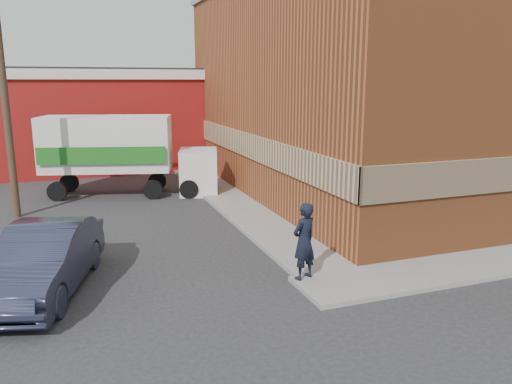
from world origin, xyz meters
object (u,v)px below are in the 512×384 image
object	(u,v)px
brick_building	(391,86)
warehouse	(60,119)
sedan	(43,260)
utility_pole	(4,86)
box_truck	(123,150)
man	(304,241)

from	to	relation	value
brick_building	warehouse	world-z (taller)	brick_building
brick_building	sedan	xyz separation A→B (m)	(-14.70, -7.64, -3.88)
brick_building	utility_pole	bearing A→B (deg)	179.98
warehouse	box_truck	bearing A→B (deg)	-72.93
warehouse	utility_pole	xyz separation A→B (m)	(-1.50, -11.00, 1.93)
utility_pole	sedan	size ratio (longest dim) A/B	1.85
warehouse	utility_pole	distance (m)	11.27
utility_pole	warehouse	bearing A→B (deg)	82.23
warehouse	utility_pole	bearing A→B (deg)	-97.77
box_truck	utility_pole	bearing A→B (deg)	-135.39
man	brick_building	bearing A→B (deg)	-155.97
warehouse	brick_building	bearing A→B (deg)	-37.20
utility_pole	brick_building	bearing A→B (deg)	-0.02
sedan	box_truck	distance (m)	10.48
man	box_truck	world-z (taller)	box_truck
man	box_truck	bearing A→B (deg)	-97.56
warehouse	box_truck	world-z (taller)	warehouse
brick_building	utility_pole	size ratio (longest dim) A/B	2.03
warehouse	man	xyz separation A→B (m)	(5.80, -20.25, -1.73)
utility_pole	man	size ratio (longest dim) A/B	4.66
utility_pole	man	xyz separation A→B (m)	(7.30, -9.25, -3.66)
warehouse	man	world-z (taller)	warehouse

